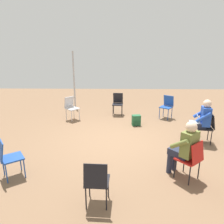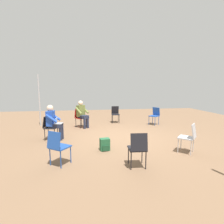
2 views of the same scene
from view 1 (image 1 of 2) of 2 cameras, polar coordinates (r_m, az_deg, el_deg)
The scene contains 12 objects.
ground_plane at distance 6.37m, azimuth 0.80°, elevation -7.34°, with size 15.67×15.67×0.00m, color brown.
chair_southwest at distance 8.39m, azimuth 14.18°, elevation 1.73°, with size 0.57×0.58×0.85m.
chair_northeast at distance 4.93m, azimuth -25.51°, elevation -10.35°, with size 0.58×0.57×0.85m.
chair_west at distance 6.59m, azimuth 23.62°, elevation -3.35°, with size 0.49×0.46×0.85m.
chair_southeast at distance 8.09m, azimuth -10.61°, elevation 1.40°, with size 0.59×0.58×0.85m.
chair_northwest at distance 4.67m, azimuth 20.03°, elevation -11.21°, with size 0.58×0.59×0.85m.
chair_north at distance 3.77m, azimuth -4.05°, elevation -17.39°, with size 0.42×0.46×0.85m.
chair_south at distance 8.56m, azimuth 1.52°, elevation 2.56°, with size 0.43×0.46×0.85m.
person_with_laptop at distance 6.49m, azimuth 22.37°, elevation -1.66°, with size 0.56×0.55×1.24m.
person_in_olive at distance 4.66m, azimuth 18.51°, elevation -8.41°, with size 0.63×0.63×1.24m.
backpack_near_laptop_user at distance 7.51m, azimuth 6.34°, elevation -2.31°, with size 0.31×0.28×0.36m.
tent_pole_near at distance 9.74m, azimuth -9.91°, elevation 8.36°, with size 0.07×0.07×2.42m, color #B2B2B7.
Camera 1 is at (-0.03, 5.81, 2.62)m, focal length 35.00 mm.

